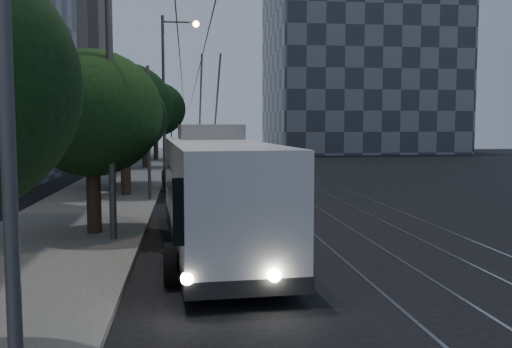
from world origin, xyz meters
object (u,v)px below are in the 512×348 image
object	(u,v)px
car_white_b	(202,169)
car_white_d	(179,157)
pickup_silver	(207,177)
streetlamp_near	(124,9)
trolleybus	(215,191)
car_white_a	(204,172)
streetlamp_far	(170,80)
car_white_c	(195,161)

from	to	relation	value
car_white_b	car_white_d	distance (m)	14.64
pickup_silver	car_white_d	size ratio (longest dim) A/B	1.67
car_white_b	streetlamp_near	world-z (taller)	streetlamp_near
trolleybus	car_white_d	bearing A→B (deg)	88.74
pickup_silver	trolleybus	bearing A→B (deg)	-109.74
pickup_silver	car_white_a	xyz separation A→B (m)	(0.00, 4.54, -0.13)
pickup_silver	streetlamp_near	bearing A→B (deg)	-122.49
pickup_silver	streetlamp_far	bearing A→B (deg)	80.27
car_white_a	car_white_b	world-z (taller)	car_white_a
car_white_b	pickup_silver	bearing A→B (deg)	-71.84
streetlamp_near	streetlamp_far	size ratio (longest dim) A/B	1.02
car_white_a	streetlamp_far	bearing A→B (deg)	120.17
trolleybus	car_white_d	world-z (taller)	trolleybus
car_white_d	car_white_a	bearing A→B (deg)	-80.04
trolleybus	car_white_a	bearing A→B (deg)	85.66
car_white_d	streetlamp_near	size ratio (longest dim) A/B	0.34
car_white_b	streetlamp_far	size ratio (longest dim) A/B	0.44
car_white_b	car_white_d	bearing A→B (deg)	114.44
car_white_b	trolleybus	bearing A→B (deg)	-72.43
car_white_c	pickup_silver	bearing A→B (deg)	-66.62
pickup_silver	streetlamp_far	size ratio (longest dim) A/B	0.58
trolleybus	car_white_c	world-z (taller)	trolleybus
car_white_c	streetlamp_far	world-z (taller)	streetlamp_far
trolleybus	streetlamp_near	world-z (taller)	streetlamp_near
trolleybus	streetlamp_near	bearing A→B (deg)	158.11
car_white_a	car_white_c	size ratio (longest dim) A/B	1.10
trolleybus	car_white_a	xyz separation A→B (m)	(0.20, 16.29, -0.84)
car_white_b	streetlamp_far	xyz separation A→B (m)	(-2.07, 5.58, 5.86)
pickup_silver	car_white_d	xyz separation A→B (m)	(-1.60, 22.02, -0.24)
pickup_silver	streetlamp_far	distance (m)	14.37
car_white_b	streetlamp_near	size ratio (longest dim) A/B	0.43
trolleybus	car_white_c	distance (m)	27.36
streetlamp_near	streetlamp_far	distance (m)	23.99
pickup_silver	streetlamp_near	world-z (taller)	streetlamp_near
trolleybus	streetlamp_far	world-z (taller)	streetlamp_far
car_white_d	streetlamp_near	xyz separation A→B (m)	(-1.07, -32.95, 6.03)
pickup_silver	car_white_b	distance (m)	7.47
pickup_silver	streetlamp_far	xyz separation A→B (m)	(-2.07, 13.04, 5.67)
trolleybus	car_white_d	xyz separation A→B (m)	(-1.40, 33.77, -0.94)
trolleybus	streetlamp_near	xyz separation A→B (m)	(-2.47, 0.81, 5.09)
car_white_d	trolleybus	bearing A→B (deg)	-82.89
trolleybus	streetlamp_far	xyz separation A→B (m)	(-1.87, 24.79, 4.96)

